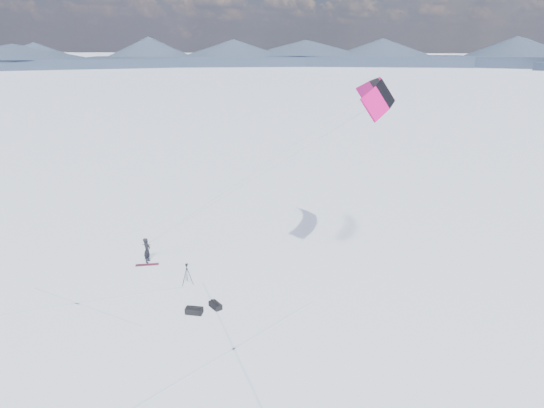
% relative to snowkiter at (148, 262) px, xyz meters
% --- Properties ---
extents(ground, '(1800.00, 1800.00, 0.00)m').
position_rel_snowkiter_xyz_m(ground, '(2.47, -4.07, 0.00)').
color(ground, white).
extents(horizon_hills, '(704.00, 704.00, 9.51)m').
position_rel_snowkiter_xyz_m(horizon_hills, '(2.47, -4.07, 4.05)').
color(horizon_hills, black).
rests_on(horizon_hills, ground).
extents(snow_tracks, '(13.93, 9.84, 0.01)m').
position_rel_snowkiter_xyz_m(snow_tracks, '(0.49, -3.98, 0.00)').
color(snow_tracks, silver).
rests_on(snow_tracks, ground).
extents(snowkiter, '(0.47, 0.65, 1.65)m').
position_rel_snowkiter_xyz_m(snowkiter, '(0.00, 0.00, 0.00)').
color(snowkiter, black).
rests_on(snowkiter, ground).
extents(snowboard, '(1.45, 0.72, 0.04)m').
position_rel_snowkiter_xyz_m(snowboard, '(0.13, -0.41, 0.02)').
color(snowboard, maroon).
rests_on(snowboard, ground).
extents(tripod, '(0.60, 0.66, 1.29)m').
position_rel_snowkiter_xyz_m(tripod, '(3.51, -2.22, 0.83)').
color(tripod, black).
rests_on(tripod, ground).
extents(gear_bag_a, '(0.89, 0.44, 0.39)m').
position_rel_snowkiter_xyz_m(gear_bag_a, '(4.95, -5.11, 0.17)').
color(gear_bag_a, black).
rests_on(gear_bag_a, ground).
extents(gear_bag_b, '(0.84, 0.80, 0.36)m').
position_rel_snowkiter_xyz_m(gear_bag_b, '(5.87, -4.38, 0.16)').
color(gear_bag_b, black).
rests_on(gear_bag_b, ground).
extents(power_kite, '(14.76, 5.96, 10.33)m').
position_rel_snowkiter_xyz_m(power_kite, '(13.55, 0.65, 10.62)').
color(power_kite, '#BC0A5F').
rests_on(power_kite, ground).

